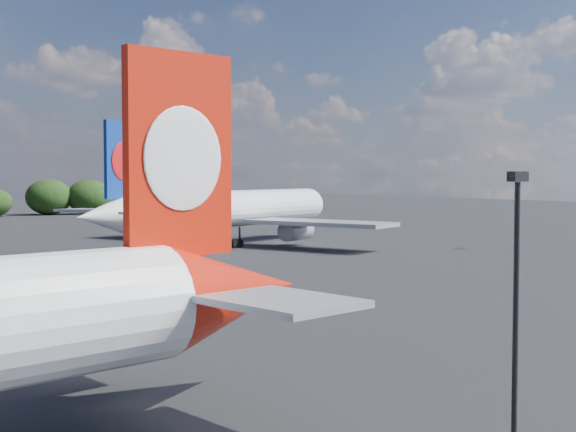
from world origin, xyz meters
TOP-DOWN VIEW (x-y plane):
  - china_southern_airliner at (45.61, 73.77)m, footprint 51.14×49.22m
  - apron_lamp_post at (5.62, -14.93)m, footprint 0.55×0.30m

SIDE VIEW (x-z plane):
  - china_southern_airliner at x=45.61m, z-range -3.39..13.96m
  - apron_lamp_post at x=5.62m, z-range 0.65..11.34m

